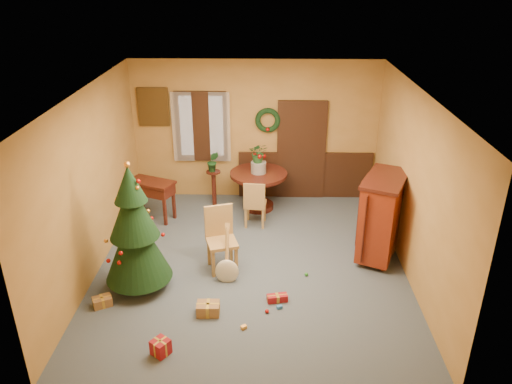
{
  "coord_description": "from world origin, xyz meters",
  "views": [
    {
      "loc": [
        0.24,
        -7.05,
        4.57
      ],
      "look_at": [
        0.07,
        0.4,
        1.15
      ],
      "focal_mm": 35.0,
      "sensor_mm": 36.0,
      "label": 1
    }
  ],
  "objects_px": {
    "dining_table": "(259,183)",
    "writing_desk": "(152,190)",
    "christmas_tree": "(135,231)",
    "chair_near": "(221,236)",
    "sideboard": "(382,215)"
  },
  "relations": [
    {
      "from": "christmas_tree",
      "to": "sideboard",
      "type": "distance_m",
      "value": 3.98
    },
    {
      "from": "christmas_tree",
      "to": "writing_desk",
      "type": "relative_size",
      "value": 2.1
    },
    {
      "from": "sideboard",
      "to": "writing_desk",
      "type": "bearing_deg",
      "value": 162.38
    },
    {
      "from": "dining_table",
      "to": "chair_near",
      "type": "bearing_deg",
      "value": -104.76
    },
    {
      "from": "christmas_tree",
      "to": "writing_desk",
      "type": "height_order",
      "value": "christmas_tree"
    },
    {
      "from": "dining_table",
      "to": "writing_desk",
      "type": "distance_m",
      "value": 2.11
    },
    {
      "from": "christmas_tree",
      "to": "dining_table",
      "type": "bearing_deg",
      "value": 57.26
    },
    {
      "from": "sideboard",
      "to": "chair_near",
      "type": "bearing_deg",
      "value": -171.76
    },
    {
      "from": "chair_near",
      "to": "writing_desk",
      "type": "distance_m",
      "value": 2.25
    },
    {
      "from": "christmas_tree",
      "to": "sideboard",
      "type": "height_order",
      "value": "christmas_tree"
    },
    {
      "from": "dining_table",
      "to": "writing_desk",
      "type": "relative_size",
      "value": 1.16
    },
    {
      "from": "chair_near",
      "to": "sideboard",
      "type": "xyz_separation_m",
      "value": [
        2.65,
        0.38,
        0.21
      ]
    },
    {
      "from": "dining_table",
      "to": "christmas_tree",
      "type": "relative_size",
      "value": 0.55
    },
    {
      "from": "chair_near",
      "to": "christmas_tree",
      "type": "height_order",
      "value": "christmas_tree"
    },
    {
      "from": "dining_table",
      "to": "chair_near",
      "type": "xyz_separation_m",
      "value": [
        -0.57,
        -2.17,
        0.02
      ]
    }
  ]
}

